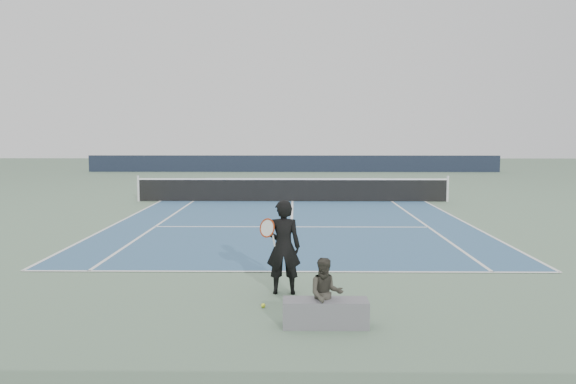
{
  "coord_description": "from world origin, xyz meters",
  "views": [
    {
      "loc": [
        0.1,
        -23.06,
        2.82
      ],
      "look_at": [
        -0.1,
        -6.7,
        1.1
      ],
      "focal_mm": 35.0,
      "sensor_mm": 36.0,
      "label": 1
    }
  ],
  "objects_px": {
    "tennis_player": "(283,247)",
    "spectator_bench": "(326,303)",
    "tennis_net": "(292,189)",
    "tennis_ball": "(263,305)"
  },
  "relations": [
    {
      "from": "tennis_player",
      "to": "tennis_ball",
      "type": "height_order",
      "value": "tennis_player"
    },
    {
      "from": "tennis_player",
      "to": "spectator_bench",
      "type": "distance_m",
      "value": 1.87
    },
    {
      "from": "tennis_player",
      "to": "spectator_bench",
      "type": "relative_size",
      "value": 1.32
    },
    {
      "from": "tennis_player",
      "to": "tennis_ball",
      "type": "relative_size",
      "value": 22.88
    },
    {
      "from": "tennis_player",
      "to": "tennis_ball",
      "type": "bearing_deg",
      "value": -110.58
    },
    {
      "from": "tennis_player",
      "to": "spectator_bench",
      "type": "xyz_separation_m",
      "value": [
        0.65,
        -1.69,
        -0.49
      ]
    },
    {
      "from": "tennis_net",
      "to": "tennis_ball",
      "type": "relative_size",
      "value": 176.6
    },
    {
      "from": "tennis_net",
      "to": "spectator_bench",
      "type": "xyz_separation_m",
      "value": [
        0.55,
        -15.09,
        -0.15
      ]
    },
    {
      "from": "tennis_net",
      "to": "tennis_player",
      "type": "xyz_separation_m",
      "value": [
        -0.1,
        -13.4,
        0.33
      ]
    },
    {
      "from": "tennis_net",
      "to": "spectator_bench",
      "type": "relative_size",
      "value": 10.19
    }
  ]
}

